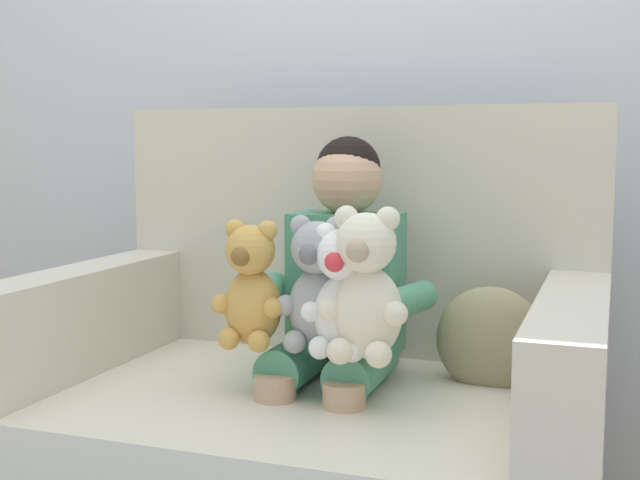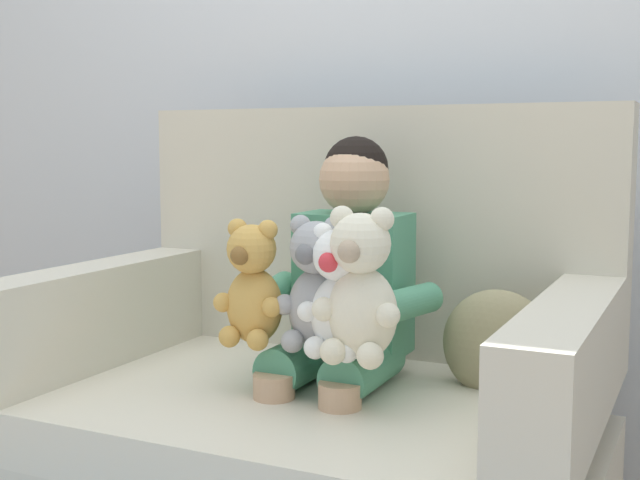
% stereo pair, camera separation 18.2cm
% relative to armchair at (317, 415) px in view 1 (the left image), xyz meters
% --- Properties ---
extents(back_wall, '(6.00, 0.10, 2.60)m').
position_rel_armchair_xyz_m(back_wall, '(0.00, 0.69, 0.97)').
color(back_wall, silver).
rests_on(back_wall, ground).
extents(armchair, '(1.31, 0.92, 1.07)m').
position_rel_armchair_xyz_m(armchair, '(0.00, 0.00, 0.00)').
color(armchair, beige).
rests_on(armchair, ground).
extents(seated_child, '(0.45, 0.39, 0.82)m').
position_rel_armchair_xyz_m(seated_child, '(0.05, 0.02, 0.30)').
color(seated_child, '#4C9370').
rests_on(seated_child, armchair).
extents(plush_cream, '(0.19, 0.16, 0.33)m').
position_rel_armchair_xyz_m(plush_cream, '(0.18, -0.18, 0.35)').
color(plush_cream, silver).
rests_on(plush_cream, armchair).
extents(plush_white, '(0.17, 0.14, 0.29)m').
position_rel_armchair_xyz_m(plush_white, '(0.12, -0.16, 0.33)').
color(plush_white, white).
rests_on(plush_white, armchair).
extents(plush_grey, '(0.18, 0.14, 0.30)m').
position_rel_armchair_xyz_m(plush_grey, '(0.05, -0.13, 0.33)').
color(plush_grey, '#9E9EA3').
rests_on(plush_grey, armchair).
extents(plush_honey, '(0.17, 0.14, 0.29)m').
position_rel_armchair_xyz_m(plush_honey, '(-0.10, -0.15, 0.33)').
color(plush_honey, gold).
rests_on(plush_honey, armchair).
extents(throw_pillow, '(0.26, 0.12, 0.26)m').
position_rel_armchair_xyz_m(throw_pillow, '(0.39, 0.11, 0.19)').
color(throw_pillow, '#998C66').
rests_on(throw_pillow, armchair).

